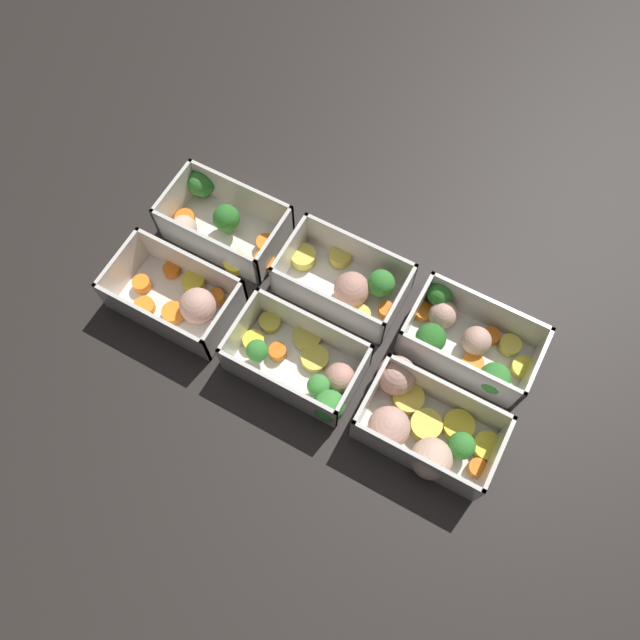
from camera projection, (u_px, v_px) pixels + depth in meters
name	position (u px, v px, depth m)	size (l,w,h in m)	color
ground_plane	(320.00, 327.00, 0.82)	(4.00, 4.00, 0.00)	#282321
container_near_left	(465.00, 340.00, 0.79)	(0.18, 0.11, 0.06)	silver
container_near_center	(348.00, 283.00, 0.82)	(0.17, 0.11, 0.06)	silver
container_near_right	(219.00, 221.00, 0.86)	(0.17, 0.12, 0.06)	silver
container_far_left	(420.00, 424.00, 0.74)	(0.19, 0.14, 0.06)	silver
container_far_center	(304.00, 367.00, 0.77)	(0.17, 0.12, 0.06)	silver
container_far_right	(181.00, 299.00, 0.81)	(0.16, 0.10, 0.06)	silver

